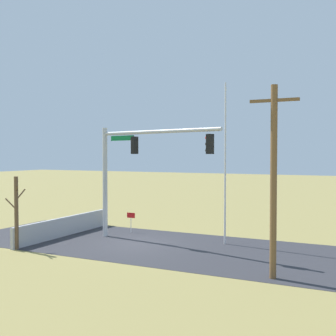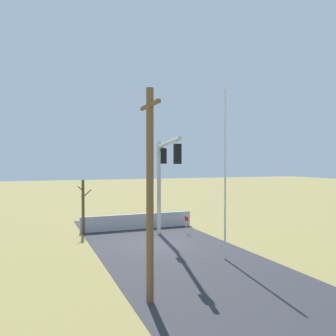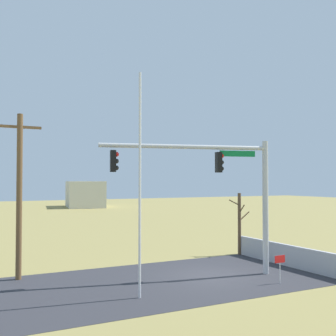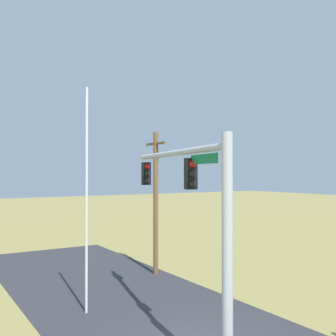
% 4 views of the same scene
% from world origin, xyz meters
% --- Properties ---
extents(ground_plane, '(160.00, 160.00, 0.00)m').
position_xyz_m(ground_plane, '(0.00, 0.00, 0.00)').
color(ground_plane, olive).
extents(road_surface, '(28.00, 8.00, 0.01)m').
position_xyz_m(road_surface, '(-4.00, 0.00, 0.01)').
color(road_surface, '#2D2D33').
rests_on(road_surface, ground_plane).
extents(sidewalk_corner, '(6.00, 6.00, 0.01)m').
position_xyz_m(sidewalk_corner, '(3.61, -0.93, 0.00)').
color(sidewalk_corner, '#B7B5AD').
rests_on(sidewalk_corner, ground_plane).
extents(retaining_fence, '(0.20, 8.42, 1.12)m').
position_xyz_m(retaining_fence, '(4.83, -0.08, 0.56)').
color(retaining_fence, '#A8A8AD').
rests_on(retaining_fence, ground_plane).
extents(signal_mast, '(7.95, 2.05, 6.39)m').
position_xyz_m(signal_mast, '(0.41, -0.42, 4.55)').
color(signal_mast, '#B2B5BA').
rests_on(signal_mast, ground_plane).
extents(flagpole, '(0.10, 0.10, 8.68)m').
position_xyz_m(flagpole, '(-4.43, -1.95, 4.34)').
color(flagpole, silver).
rests_on(flagpole, ground_plane).
extents(utility_pole, '(1.90, 0.26, 7.54)m').
position_xyz_m(utility_pole, '(-8.12, 3.31, 3.93)').
color(utility_pole, brown).
rests_on(utility_pole, ground_plane).
extents(bare_tree, '(1.27, 1.02, 3.72)m').
position_xyz_m(bare_tree, '(4.71, 3.91, 1.92)').
color(bare_tree, brown).
rests_on(bare_tree, ground_plane).
extents(open_sign, '(0.56, 0.04, 1.22)m').
position_xyz_m(open_sign, '(1.90, -2.69, 0.91)').
color(open_sign, silver).
rests_on(open_sign, ground_plane).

